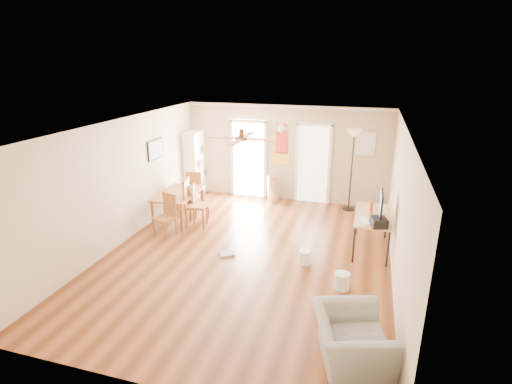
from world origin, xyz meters
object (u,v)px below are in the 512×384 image
(bookshelf, at_px, (196,163))
(dining_chair_far, at_px, (196,188))
(dining_chair_right_a, at_px, (201,203))
(printer, at_px, (379,222))
(trash_can, at_px, (273,188))
(computer_desk, at_px, (371,232))
(wastebasket_b, at_px, (342,281))
(torchiere_lamp, at_px, (351,171))
(wastebasket_a, at_px, (305,257))
(dining_chair_near, at_px, (164,216))
(dining_table, at_px, (179,206))
(dining_chair_right_b, at_px, (196,203))
(armchair, at_px, (351,341))

(bookshelf, distance_m, dining_chair_far, 1.08)
(dining_chair_right_a, distance_m, printer, 4.17)
(trash_can, relative_size, computer_desk, 0.51)
(trash_can, xyz_separation_m, wastebasket_b, (2.18, -3.95, -0.21))
(torchiere_lamp, height_order, wastebasket_a, torchiere_lamp)
(wastebasket_b, bearing_deg, dining_chair_right_a, 149.50)
(bookshelf, distance_m, wastebasket_a, 4.95)
(dining_chair_far, bearing_deg, wastebasket_a, 135.41)
(dining_chair_near, height_order, wastebasket_a, dining_chair_near)
(dining_chair_right_a, bearing_deg, bookshelf, 10.81)
(dining_table, distance_m, trash_can, 2.71)
(printer, bearing_deg, dining_chair_right_b, 155.37)
(dining_table, height_order, dining_chair_far, dining_chair_far)
(bookshelf, height_order, dining_chair_right_b, bookshelf)
(dining_chair_far, xyz_separation_m, armchair, (4.29, -4.70, -0.16))
(torchiere_lamp, relative_size, wastebasket_a, 7.85)
(wastebasket_a, bearing_deg, bookshelf, 139.23)
(torchiere_lamp, bearing_deg, computer_desk, -75.24)
(wastebasket_a, bearing_deg, armchair, -67.64)
(dining_chair_right_a, distance_m, dining_chair_near, 1.08)
(trash_can, relative_size, printer, 2.25)
(dining_chair_right_b, relative_size, wastebasket_a, 4.22)
(torchiere_lamp, relative_size, computer_desk, 1.49)
(dining_chair_near, xyz_separation_m, printer, (4.49, 0.06, 0.37))
(dining_table, bearing_deg, printer, -10.59)
(dining_chair_far, bearing_deg, dining_chair_near, 83.29)
(dining_chair_right_a, height_order, wastebasket_b, dining_chair_right_a)
(dining_chair_right_b, xyz_separation_m, armchair, (3.75, -3.52, -0.23))
(trash_can, bearing_deg, wastebasket_b, -61.08)
(bookshelf, xyz_separation_m, dining_chair_far, (0.40, -0.91, -0.43))
(bookshelf, bearing_deg, printer, -16.36)
(torchiere_lamp, relative_size, armchair, 2.02)
(dining_chair_right_b, distance_m, wastebasket_a, 3.00)
(dining_chair_right_b, bearing_deg, dining_chair_right_a, -11.61)
(dining_chair_right_a, height_order, trash_can, dining_chair_right_a)
(dining_table, bearing_deg, trash_can, 46.08)
(dining_table, bearing_deg, dining_chair_right_b, -20.04)
(bookshelf, relative_size, dining_chair_right_a, 2.03)
(dining_table, relative_size, wastebasket_b, 4.66)
(trash_can, distance_m, wastebasket_a, 3.56)
(computer_desk, height_order, armchair, computer_desk)
(dining_chair_far, distance_m, computer_desk, 4.68)
(dining_chair_near, relative_size, wastebasket_b, 3.16)
(computer_desk, distance_m, wastebasket_b, 1.75)
(dining_chair_right_a, relative_size, wastebasket_b, 3.03)
(printer, relative_size, wastebasket_a, 1.21)
(dining_table, xyz_separation_m, torchiere_lamp, (3.92, 1.86, 0.70))
(dining_chair_far, bearing_deg, armchair, 122.50)
(trash_can, height_order, armchair, trash_can)
(dining_table, xyz_separation_m, printer, (4.60, -0.86, 0.49))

